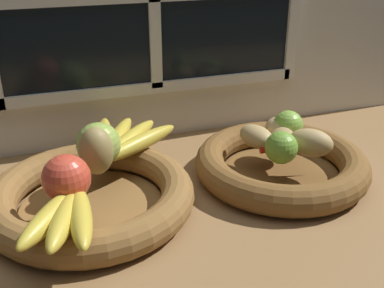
# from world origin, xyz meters

# --- Properties ---
(ground_plane) EXTENTS (1.40, 0.90, 0.03)m
(ground_plane) POSITION_xyz_m (0.00, 0.00, -0.01)
(ground_plane) COLOR olive
(back_wall) EXTENTS (1.40, 0.05, 0.55)m
(back_wall) POSITION_xyz_m (0.00, 0.30, 0.28)
(back_wall) COLOR silver
(back_wall) RESTS_ON ground_plane
(fruit_bowl_left) EXTENTS (0.35, 0.35, 0.06)m
(fruit_bowl_left) POSITION_xyz_m (-0.18, 0.03, 0.03)
(fruit_bowl_left) COLOR brown
(fruit_bowl_left) RESTS_ON ground_plane
(fruit_bowl_right) EXTENTS (0.33, 0.33, 0.06)m
(fruit_bowl_right) POSITION_xyz_m (0.17, 0.03, 0.03)
(fruit_bowl_right) COLOR brown
(fruit_bowl_right) RESTS_ON ground_plane
(apple_red_front) EXTENTS (0.07, 0.07, 0.07)m
(apple_red_front) POSITION_xyz_m (-0.22, -0.02, 0.09)
(apple_red_front) COLOR #CC422D
(apple_red_front) RESTS_ON fruit_bowl_left
(apple_green_back) EXTENTS (0.08, 0.08, 0.08)m
(apple_green_back) POSITION_xyz_m (-0.16, 0.08, 0.09)
(apple_green_back) COLOR #99B74C
(apple_green_back) RESTS_ON fruit_bowl_left
(pear_brown) EXTENTS (0.08, 0.08, 0.08)m
(pear_brown) POSITION_xyz_m (-0.17, 0.05, 0.10)
(pear_brown) COLOR olive
(pear_brown) RESTS_ON fruit_bowl_left
(banana_bunch_front) EXTENTS (0.12, 0.17, 0.03)m
(banana_bunch_front) POSITION_xyz_m (-0.23, -0.09, 0.07)
(banana_bunch_front) COLOR gold
(banana_bunch_front) RESTS_ON fruit_bowl_left
(banana_bunch_back) EXTENTS (0.18, 0.20, 0.03)m
(banana_bunch_back) POSITION_xyz_m (-0.11, 0.14, 0.07)
(banana_bunch_back) COLOR gold
(banana_bunch_back) RESTS_ON fruit_bowl_left
(potato_oblong) EXTENTS (0.07, 0.09, 0.04)m
(potato_oblong) POSITION_xyz_m (0.13, 0.06, 0.08)
(potato_oblong) COLOR tan
(potato_oblong) RESTS_ON fruit_bowl_right
(potato_large) EXTENTS (0.08, 0.10, 0.04)m
(potato_large) POSITION_xyz_m (0.17, 0.03, 0.08)
(potato_large) COLOR #A38451
(potato_large) RESTS_ON fruit_bowl_right
(potato_back) EXTENTS (0.06, 0.07, 0.04)m
(potato_back) POSITION_xyz_m (0.20, 0.07, 0.08)
(potato_back) COLOR tan
(potato_back) RESTS_ON fruit_bowl_right
(potato_small) EXTENTS (0.09, 0.09, 0.05)m
(potato_small) POSITION_xyz_m (0.21, -0.01, 0.08)
(potato_small) COLOR tan
(potato_small) RESTS_ON fruit_bowl_right
(lime_near) EXTENTS (0.06, 0.06, 0.06)m
(lime_near) POSITION_xyz_m (0.15, -0.02, 0.08)
(lime_near) COLOR #6B9E33
(lime_near) RESTS_ON fruit_bowl_right
(lime_far) EXTENTS (0.06, 0.06, 0.06)m
(lime_far) POSITION_xyz_m (0.21, 0.07, 0.08)
(lime_far) COLOR #7AAD3D
(lime_far) RESTS_ON fruit_bowl_right
(chili_pepper) EXTENTS (0.14, 0.04, 0.02)m
(chili_pepper) POSITION_xyz_m (0.19, 0.01, 0.06)
(chili_pepper) COLOR red
(chili_pepper) RESTS_ON fruit_bowl_right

